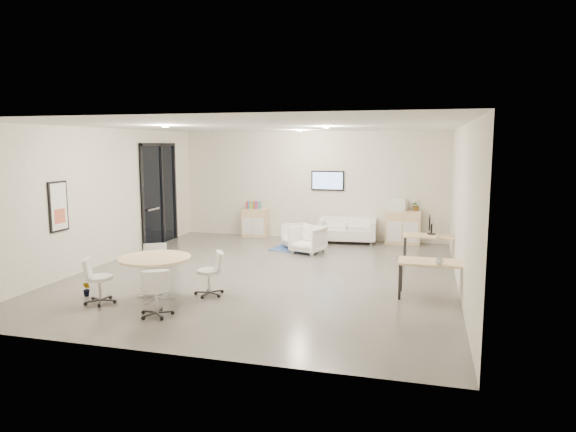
% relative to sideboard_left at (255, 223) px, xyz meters
% --- Properties ---
extents(room_shell, '(9.60, 10.60, 4.80)m').
position_rel_sideboard_left_xyz_m(room_shell, '(1.72, -4.28, 1.17)').
color(room_shell, '#56544E').
rests_on(room_shell, ground).
extents(glass_door, '(0.09, 1.90, 2.85)m').
position_rel_sideboard_left_xyz_m(glass_door, '(-2.23, -1.77, 1.08)').
color(glass_door, black).
rests_on(glass_door, room_shell).
extents(artwork, '(0.05, 0.54, 1.04)m').
position_rel_sideboard_left_xyz_m(artwork, '(-2.25, -5.88, 1.12)').
color(artwork, black).
rests_on(artwork, room_shell).
extents(wall_tv, '(0.98, 0.06, 0.58)m').
position_rel_sideboard_left_xyz_m(wall_tv, '(2.22, 0.19, 1.32)').
color(wall_tv, black).
rests_on(wall_tv, room_shell).
extents(ceiling_spots, '(3.14, 4.14, 0.03)m').
position_rel_sideboard_left_xyz_m(ceiling_spots, '(1.52, -3.44, 2.75)').
color(ceiling_spots, '#FFEAC6').
rests_on(ceiling_spots, room_shell).
extents(sideboard_left, '(0.76, 0.40, 0.86)m').
position_rel_sideboard_left_xyz_m(sideboard_left, '(0.00, 0.00, 0.00)').
color(sideboard_left, '#D9B683').
rests_on(sideboard_left, room_shell).
extents(sideboard_right, '(0.96, 0.46, 0.96)m').
position_rel_sideboard_left_xyz_m(sideboard_right, '(4.44, -0.03, 0.05)').
color(sideboard_right, '#D9B683').
rests_on(sideboard_right, room_shell).
extents(books, '(0.44, 0.14, 0.22)m').
position_rel_sideboard_left_xyz_m(books, '(-0.04, 0.00, 0.54)').
color(books, red).
rests_on(books, sideboard_left).
extents(printer, '(0.56, 0.49, 0.36)m').
position_rel_sideboard_left_xyz_m(printer, '(4.29, -0.03, 0.70)').
color(printer, white).
rests_on(printer, sideboard_right).
extents(loveseat, '(1.69, 0.95, 0.61)m').
position_rel_sideboard_left_xyz_m(loveseat, '(2.89, -0.19, -0.10)').
color(loveseat, white).
rests_on(loveseat, room_shell).
extents(blue_rug, '(1.40, 1.01, 0.01)m').
position_rel_sideboard_left_xyz_m(blue_rug, '(1.72, -1.55, -0.42)').
color(blue_rug, '#324E9B').
rests_on(blue_rug, room_shell).
extents(armchair_left, '(0.96, 0.97, 0.73)m').
position_rel_sideboard_left_xyz_m(armchair_left, '(1.70, -1.38, -0.06)').
color(armchair_left, white).
rests_on(armchair_left, room_shell).
extents(armchair_right, '(0.94, 0.91, 0.77)m').
position_rel_sideboard_left_xyz_m(armchair_right, '(2.11, -1.93, -0.04)').
color(armchair_right, white).
rests_on(armchair_right, room_shell).
extents(desk_rear, '(1.30, 0.65, 0.68)m').
position_rel_sideboard_left_xyz_m(desk_rear, '(5.20, -2.28, 0.18)').
color(desk_rear, '#D9B683').
rests_on(desk_rear, room_shell).
extents(desk_front, '(1.33, 0.68, 0.69)m').
position_rel_sideboard_left_xyz_m(desk_front, '(5.25, -5.15, 0.19)').
color(desk_front, '#D9B683').
rests_on(desk_front, room_shell).
extents(monitor, '(0.20, 0.50, 0.44)m').
position_rel_sideboard_left_xyz_m(monitor, '(5.16, -2.13, 0.49)').
color(monitor, black).
rests_on(monitor, desk_rear).
extents(round_table, '(1.29, 1.29, 0.79)m').
position_rel_sideboard_left_xyz_m(round_table, '(0.32, -6.57, 0.28)').
color(round_table, '#D9B683').
rests_on(round_table, room_shell).
extents(meeting_chairs, '(2.48, 2.48, 0.82)m').
position_rel_sideboard_left_xyz_m(meeting_chairs, '(0.32, -6.57, -0.02)').
color(meeting_chairs, white).
rests_on(meeting_chairs, room_shell).
extents(plant_cabinet, '(0.34, 0.36, 0.23)m').
position_rel_sideboard_left_xyz_m(plant_cabinet, '(4.80, -0.03, 0.65)').
color(plant_cabinet, '#3F7F3F').
rests_on(plant_cabinet, sideboard_right).
extents(plant_floor, '(0.23, 0.31, 0.12)m').
position_rel_sideboard_left_xyz_m(plant_floor, '(-1.01, -6.77, -0.36)').
color(plant_floor, '#3F7F3F').
rests_on(plant_floor, room_shell).
extents(cup, '(0.17, 0.15, 0.14)m').
position_rel_sideboard_left_xyz_m(cup, '(5.32, -5.40, 0.33)').
color(cup, white).
rests_on(cup, desk_front).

